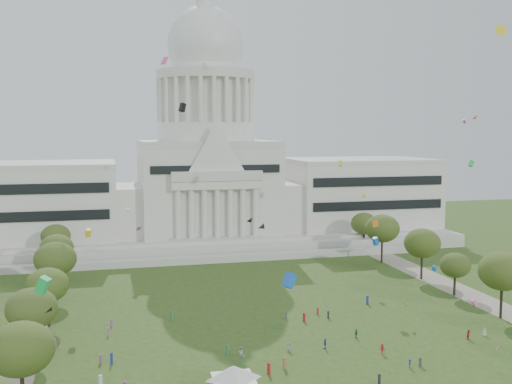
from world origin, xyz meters
TOP-DOWN VIEW (x-y plane):
  - ground at (0.00, 0.00)m, footprint 400.00×400.00m
  - capitol at (0.00, 113.59)m, footprint 160.00×64.50m
  - path_left at (-48.00, 30.00)m, footprint 8.00×160.00m
  - path_right at (48.00, 30.00)m, footprint 8.00×160.00m
  - row_tree_l_1 at (-44.07, -2.96)m, footprint 8.86×8.86m
  - row_tree_l_2 at (-45.04, 17.30)m, footprint 8.42×8.42m
  - row_tree_r_2 at (44.17, 17.44)m, footprint 9.55×9.55m
  - row_tree_l_3 at (-44.09, 33.92)m, footprint 8.12×8.12m
  - row_tree_r_3 at (44.40, 34.48)m, footprint 7.01×7.01m
  - row_tree_l_4 at (-44.08, 52.42)m, footprint 9.29×9.29m
  - row_tree_r_4 at (44.76, 50.04)m, footprint 9.19×9.19m
  - row_tree_l_5 at (-45.22, 71.01)m, footprint 8.33×8.33m
  - row_tree_r_5 at (43.49, 70.19)m, footprint 9.82×9.82m
  - row_tree_l_6 at (-46.87, 89.14)m, footprint 8.19×8.19m
  - row_tree_r_6 at (45.96, 88.13)m, footprint 8.42×8.42m
  - event_tent at (-15.62, -4.50)m, footprint 8.37×8.37m
  - person_0 at (34.48, 8.83)m, footprint 0.88×0.89m
  - person_2 at (30.61, 7.97)m, footprint 1.01×0.84m
  - person_3 at (12.17, 5.26)m, footprint 1.12×1.28m
  - person_4 at (3.59, 9.79)m, footprint 0.85×1.19m
  - person_5 at (-2.76, 10.48)m, footprint 1.39×1.74m
  - person_8 at (-11.43, 9.67)m, footprint 0.89×0.59m
  - person_9 at (13.81, -1.41)m, footprint 0.99×1.03m
  - person_10 at (11.00, 13.42)m, footprint 0.65×1.08m
  - distant_crowd at (-14.52, 13.42)m, footprint 64.57×39.00m
  - kite_swarm at (4.27, 9.11)m, footprint 89.46×104.92m

SIDE VIEW (x-z plane):
  - ground at x=0.00m, z-range 0.00..0.00m
  - path_left at x=-48.00m, z-range 0.00..0.04m
  - path_right at x=48.00m, z-range 0.00..0.04m
  - person_9 at x=13.81m, z-range 0.00..1.46m
  - person_0 at x=34.48m, z-range 0.00..1.55m
  - person_8 at x=-11.43m, z-range 0.00..1.74m
  - distant_crowd at x=-14.52m, z-range -0.10..1.85m
  - person_5 at x=-2.76m, z-range 0.00..1.77m
  - person_10 at x=11.00m, z-range 0.00..1.77m
  - person_3 at x=12.17m, z-range 0.00..1.78m
  - person_2 at x=30.61m, z-range 0.00..1.79m
  - person_4 at x=3.59m, z-range 0.00..1.82m
  - event_tent at x=-15.62m, z-range 1.27..5.87m
  - row_tree_r_3 at x=44.40m, z-range 2.09..12.07m
  - row_tree_l_3 at x=-44.09m, z-range 2.43..13.98m
  - row_tree_l_6 at x=-46.87m, z-range 2.45..14.09m
  - row_tree_l_5 at x=-45.22m, z-range 2.49..14.34m
  - row_tree_r_6 at x=45.96m, z-range 2.52..14.49m
  - row_tree_l_2 at x=-45.04m, z-range 2.52..14.49m
  - row_tree_l_1 at x=-44.07m, z-range 2.65..15.25m
  - row_tree_r_4 at x=44.76m, z-range 2.76..15.82m
  - row_tree_l_4 at x=-44.08m, z-range 2.79..16.00m
  - row_tree_r_2 at x=44.17m, z-range 2.87..16.45m
  - row_tree_r_5 at x=43.49m, z-range 2.95..16.91m
  - capitol at x=0.00m, z-range -23.35..67.95m
  - kite_swarm at x=4.27m, z-range -3.95..57.08m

